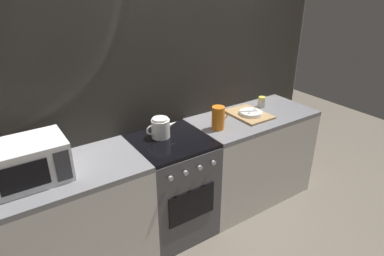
{
  "coord_description": "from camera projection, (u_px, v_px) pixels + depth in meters",
  "views": [
    {
      "loc": [
        -1.18,
        -2.06,
        2.12
      ],
      "look_at": [
        0.2,
        0.0,
        0.95
      ],
      "focal_mm": 31.13,
      "sensor_mm": 36.0,
      "label": 1
    }
  ],
  "objects": [
    {
      "name": "ground_plane",
      "position": [
        174.0,
        227.0,
        3.04
      ],
      "size": [
        8.0,
        8.0,
        0.0
      ],
      "primitive_type": "plane",
      "color": "#6B6054"
    },
    {
      "name": "back_wall",
      "position": [
        150.0,
        93.0,
        2.77
      ],
      "size": [
        3.6,
        0.05,
        2.4
      ],
      "color": "#A39989",
      "rests_on": "ground_plane"
    },
    {
      "name": "counter_left",
      "position": [
        65.0,
        227.0,
        2.4
      ],
      "size": [
        1.2,
        0.6,
        0.9
      ],
      "color": "silver",
      "rests_on": "ground_plane"
    },
    {
      "name": "stove_unit",
      "position": [
        172.0,
        186.0,
        2.85
      ],
      "size": [
        0.6,
        0.63,
        0.9
      ],
      "color": "#4C4C51",
      "rests_on": "ground_plane"
    },
    {
      "name": "counter_right",
      "position": [
        250.0,
        157.0,
        3.3
      ],
      "size": [
        1.2,
        0.6,
        0.9
      ],
      "color": "silver",
      "rests_on": "ground_plane"
    },
    {
      "name": "microwave",
      "position": [
        29.0,
        162.0,
        2.09
      ],
      "size": [
        0.46,
        0.35,
        0.27
      ],
      "color": "white",
      "rests_on": "counter_left"
    },
    {
      "name": "kettle",
      "position": [
        161.0,
        128.0,
        2.67
      ],
      "size": [
        0.28,
        0.15,
        0.17
      ],
      "color": "white",
      "rests_on": "stove_unit"
    },
    {
      "name": "pitcher",
      "position": [
        218.0,
        118.0,
        2.81
      ],
      "size": [
        0.16,
        0.11,
        0.2
      ],
      "color": "orange",
      "rests_on": "counter_right"
    },
    {
      "name": "dish_pile",
      "position": [
        250.0,
        114.0,
        3.1
      ],
      "size": [
        0.3,
        0.4,
        0.06
      ],
      "color": "tan",
      "rests_on": "counter_right"
    },
    {
      "name": "spice_jar",
      "position": [
        262.0,
        102.0,
        3.28
      ],
      "size": [
        0.08,
        0.08,
        0.1
      ],
      "color": "silver",
      "rests_on": "counter_right"
    }
  ]
}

